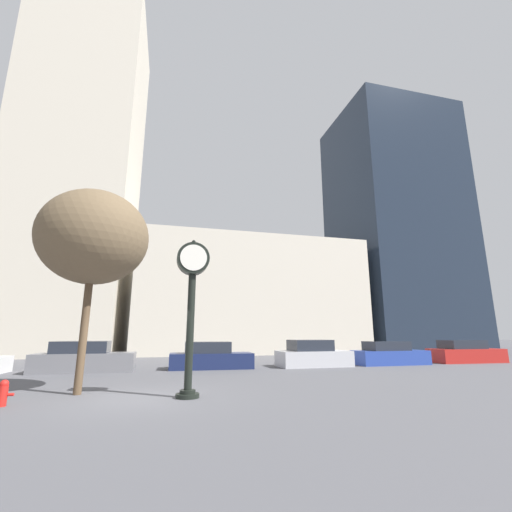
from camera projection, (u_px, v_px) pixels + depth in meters
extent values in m
plane|color=#515156|center=(138.00, 398.00, 9.80)|extent=(200.00, 200.00, 0.00)
cube|color=beige|center=(82.00, 171.00, 34.39)|extent=(10.09, 12.00, 35.63)
cube|color=beige|center=(247.00, 298.00, 35.74)|extent=(21.62, 12.00, 10.87)
cube|color=#1E2838|center=(395.00, 227.00, 42.31)|extent=(13.26, 12.00, 29.36)
cylinder|color=black|center=(187.00, 396.00, 9.88)|extent=(0.68, 0.68, 0.12)
cylinder|color=black|center=(188.00, 392.00, 9.91)|extent=(0.46, 0.46, 0.10)
cylinder|color=black|center=(190.00, 330.00, 10.29)|extent=(0.23, 0.23, 3.39)
cylinder|color=black|center=(193.00, 259.00, 10.78)|extent=(1.00, 0.45, 1.00)
cylinder|color=white|center=(194.00, 258.00, 10.56)|extent=(0.82, 0.02, 0.82)
cylinder|color=white|center=(193.00, 261.00, 11.00)|extent=(0.82, 0.02, 0.82)
sphere|color=black|center=(194.00, 242.00, 10.91)|extent=(0.12, 0.12, 0.12)
cube|color=slate|center=(85.00, 362.00, 16.70)|extent=(4.62, 1.83, 0.88)
cube|color=#232833|center=(82.00, 347.00, 16.81)|extent=(2.55, 1.59, 0.57)
cube|color=#19234C|center=(211.00, 361.00, 18.19)|extent=(4.41, 1.87, 0.80)
cube|color=#232833|center=(208.00, 347.00, 18.30)|extent=(2.45, 1.59, 0.58)
cube|color=#BCBCC1|center=(314.00, 359.00, 19.34)|extent=(4.10, 1.97, 0.86)
cube|color=#232833|center=(310.00, 345.00, 19.45)|extent=(2.26, 1.71, 0.61)
cube|color=#28429E|center=(390.00, 357.00, 20.54)|extent=(4.43, 1.75, 0.82)
cube|color=#232833|center=(386.00, 346.00, 20.63)|extent=(2.44, 1.53, 0.53)
cube|color=red|center=(466.00, 356.00, 22.06)|extent=(4.70, 1.94, 0.86)
cube|color=#232833|center=(462.00, 344.00, 22.16)|extent=(2.61, 1.65, 0.54)
cylinder|color=red|center=(2.00, 396.00, 8.75)|extent=(0.22, 0.22, 0.51)
sphere|color=red|center=(4.00, 384.00, 8.82)|extent=(0.21, 0.21, 0.21)
cylinder|color=red|center=(11.00, 395.00, 8.80)|extent=(0.14, 0.08, 0.08)
cylinder|color=brown|center=(84.00, 329.00, 10.82)|extent=(0.24, 0.24, 3.92)
ellipsoid|color=brown|center=(94.00, 237.00, 11.49)|extent=(3.53, 3.53, 3.17)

